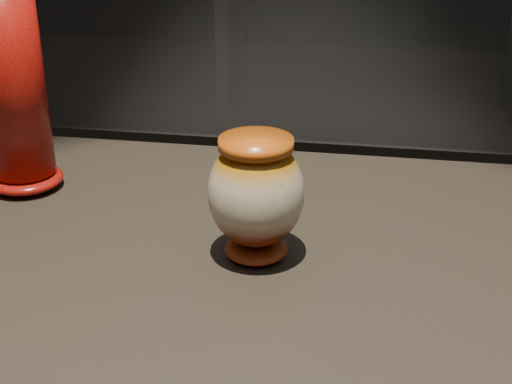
# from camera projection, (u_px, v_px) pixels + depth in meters

# --- Properties ---
(main_vase) EXTENTS (0.16, 0.16, 0.16)m
(main_vase) POSITION_uv_depth(u_px,v_px,m) (256.00, 194.00, 0.87)
(main_vase) COLOR #631C08
(main_vase) RESTS_ON display_plinth
(tall_vase) EXTENTS (0.15, 0.15, 0.35)m
(tall_vase) POSITION_uv_depth(u_px,v_px,m) (12.00, 80.00, 1.03)
(tall_vase) COLOR red
(tall_vase) RESTS_ON display_plinth
(back_shelf) EXTENTS (2.00, 0.60, 0.90)m
(back_shelf) POSITION_uv_depth(u_px,v_px,m) (375.00, 0.00, 4.09)
(back_shelf) COLOR black
(back_shelf) RESTS_ON ground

